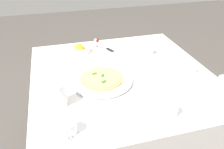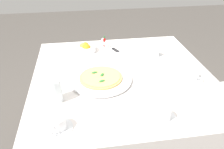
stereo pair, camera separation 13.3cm
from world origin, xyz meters
name	(u,v)px [view 1 (the left image)]	position (x,y,z in m)	size (l,w,h in m)	color
dining_table	(121,91)	(0.00, 0.00, 0.59)	(1.08, 1.08, 0.72)	white
pizza_plate	(102,80)	(0.05, -0.14, 0.73)	(0.36, 0.36, 0.02)	white
pizza	(102,78)	(0.05, -0.14, 0.75)	(0.25, 0.25, 0.02)	#DBAD60
coffee_cup_far_left	(68,128)	(0.41, -0.36, 0.75)	(0.13, 0.13, 0.06)	white
coffee_cup_right_edge	(189,70)	(0.11, 0.39, 0.75)	(0.13, 0.13, 0.07)	white
coffee_cup_near_left	(170,109)	(0.41, 0.11, 0.75)	(0.13, 0.13, 0.06)	white
coffee_cup_center_back	(148,50)	(-0.21, 0.26, 0.75)	(0.13, 0.13, 0.06)	white
water_glass_far_right	(223,88)	(0.36, 0.43, 0.77)	(0.07, 0.07, 0.11)	white
water_glass_left_edge	(59,96)	(0.20, -0.38, 0.78)	(0.07, 0.07, 0.13)	white
napkin_folded	(115,54)	(-0.25, 0.03, 0.73)	(0.25, 0.20, 0.02)	white
dinner_knife	(115,53)	(-0.24, 0.03, 0.75)	(0.18, 0.10, 0.01)	silver
citrus_bowl	(79,49)	(-0.36, -0.21, 0.75)	(0.15, 0.15, 0.07)	white
hot_sauce_bottle	(98,43)	(-0.42, -0.06, 0.76)	(0.02, 0.02, 0.08)	#B7140F
salt_shaker	(100,45)	(-0.39, -0.05, 0.75)	(0.03, 0.03, 0.06)	white
pepper_shaker	(96,42)	(-0.45, -0.07, 0.75)	(0.03, 0.03, 0.06)	white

